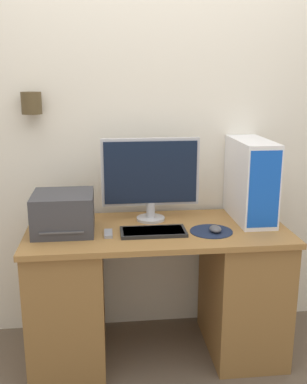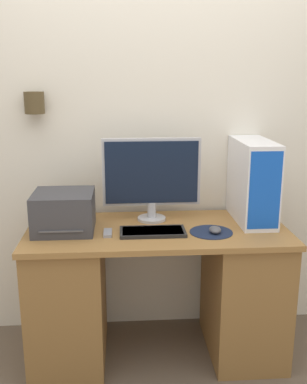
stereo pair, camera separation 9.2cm
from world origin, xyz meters
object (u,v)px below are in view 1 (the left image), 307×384
remote_control (108,234)px  monitor (150,175)px  keyboard (153,232)px  computer_tower (251,180)px  printer (64,213)px  mouse (215,229)px

remote_control → monitor: bearing=43.1°
keyboard → remote_control: bearing=179.6°
keyboard → computer_tower: (0.58, 0.19, 0.22)m
keyboard → remote_control: keyboard is taller
printer → computer_tower: bearing=5.8°
monitor → remote_control: size_ratio=4.96×
mouse → keyboard: bearing=175.6°
keyboard → printer: printer is taller
monitor → printer: 0.53m
keyboard → printer: size_ratio=1.09×
monitor → computer_tower: size_ratio=1.20×
mouse → computer_tower: size_ratio=0.19×
remote_control → computer_tower: bearing=13.0°
keyboard → remote_control: (-0.24, 0.00, -0.00)m
monitor → computer_tower: (0.57, -0.04, -0.03)m
mouse → printer: (-0.80, 0.11, 0.08)m
monitor → mouse: (0.32, -0.26, -0.24)m
computer_tower → keyboard: bearing=-161.9°
mouse → computer_tower: bearing=40.5°
monitor → mouse: 0.48m
monitor → mouse: monitor is taller
mouse → remote_control: 0.57m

